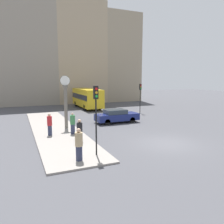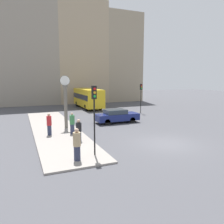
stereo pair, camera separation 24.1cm
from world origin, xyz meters
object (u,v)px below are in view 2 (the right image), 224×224
traffic_light_near (94,106)px  pedestrian_green_hoodie (72,123)px  bus_distant (88,97)px  street_clock (66,102)px  pedestrian_red_top (49,124)px  sedan_car (117,116)px  traffic_light_far (141,92)px  pedestrian_black_jacket (79,130)px  pedestrian_tan_coat (77,145)px

traffic_light_near → pedestrian_green_hoodie: 5.82m
bus_distant → street_clock: size_ratio=1.76×
pedestrian_red_top → sedan_car: bearing=22.0°
traffic_light_far → pedestrian_red_top: (-12.72, -7.31, -1.79)m
sedan_car → pedestrian_black_jacket: 7.74m
sedan_car → bus_distant: size_ratio=0.54×
street_clock → pedestrian_red_top: 3.07m
pedestrian_black_jacket → bus_distant: bearing=71.1°
pedestrian_green_hoodie → pedestrian_black_jacket: (-0.03, -2.24, -0.08)m
pedestrian_red_top → traffic_light_far: bearing=29.9°
pedestrian_red_top → pedestrian_green_hoodie: pedestrian_red_top is taller
sedan_car → pedestrian_green_hoodie: size_ratio=2.58×
traffic_light_near → pedestrian_black_jacket: 3.86m
bus_distant → pedestrian_black_jacket: size_ratio=5.22×
sedan_car → street_clock: (-5.49, -0.90, 1.79)m
street_clock → pedestrian_black_jacket: size_ratio=2.96×
bus_distant → pedestrian_black_jacket: 18.67m
bus_distant → pedestrian_tan_coat: 22.50m
bus_distant → pedestrian_green_hoodie: bearing=-111.3°
traffic_light_far → pedestrian_black_jacket: bearing=-138.1°
pedestrian_green_hoodie → pedestrian_red_top: bearing=170.8°
traffic_light_near → pedestrian_green_hoodie: size_ratio=2.34×
sedan_car → traffic_light_near: traffic_light_near is taller
traffic_light_far → street_clock: street_clock is taller
sedan_car → traffic_light_near: (-5.35, -8.66, 2.32)m
pedestrian_green_hoodie → bus_distant: bearing=68.7°
traffic_light_far → pedestrian_green_hoodie: traffic_light_far is taller
pedestrian_tan_coat → bus_distant: bearing=71.6°
traffic_light_near → street_clock: bearing=91.1°
bus_distant → pedestrian_green_hoodie: (-6.02, -15.41, -0.72)m
pedestrian_black_jacket → street_clock: bearing=90.1°
traffic_light_near → sedan_car: bearing=58.3°
sedan_car → pedestrian_red_top: 7.82m
street_clock → bus_distant: bearing=65.2°
sedan_car → street_clock: street_clock is taller
bus_distant → pedestrian_black_jacket: (-6.05, -17.65, -0.80)m
sedan_car → traffic_light_far: (5.48, 4.39, 2.07)m
street_clock → pedestrian_green_hoodie: 2.77m
traffic_light_far → pedestrian_green_hoodie: size_ratio=2.22×
traffic_light_near → traffic_light_far: traffic_light_near is taller
traffic_light_near → traffic_light_far: size_ratio=1.05×
pedestrian_tan_coat → sedan_car: bearing=54.4°
street_clock → sedan_car: bearing=9.3°
bus_distant → traffic_light_near: size_ratio=2.05×
traffic_light_far → pedestrian_tan_coat: bearing=-131.6°
pedestrian_red_top → street_clock: bearing=49.1°
pedestrian_tan_coat → traffic_light_far: bearing=48.4°
traffic_light_near → pedestrian_tan_coat: size_ratio=2.24×
street_clock → pedestrian_tan_coat: (-1.04, -8.24, -1.49)m
pedestrian_tan_coat → pedestrian_black_jacket: size_ratio=1.14×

